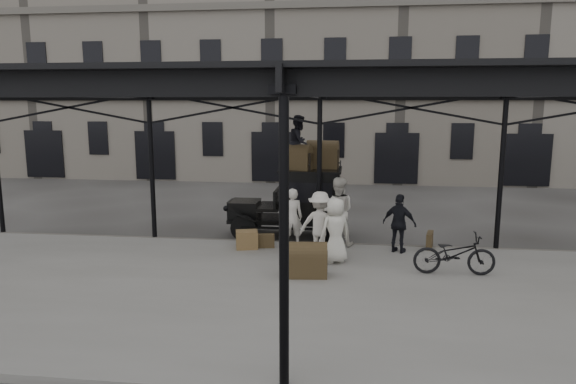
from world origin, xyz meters
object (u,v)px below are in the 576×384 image
porter_left (292,217)px  porter_official (399,224)px  steamer_trunk_platform (307,262)px  bicycle (454,254)px  steamer_trunk_roof_near (297,159)px  taxi (300,199)px

porter_left → porter_official: 2.98m
porter_left → porter_official: bearing=161.8°
porter_left → steamer_trunk_platform: porter_left is taller
bicycle → steamer_trunk_roof_near: 5.60m
bicycle → steamer_trunk_platform: bearing=98.0°
porter_left → steamer_trunk_platform: bearing=91.9°
taxi → steamer_trunk_roof_near: size_ratio=4.19×
taxi → porter_official: 3.46m
bicycle → steamer_trunk_roof_near: (-4.10, 3.34, 1.85)m
taxi → porter_official: (2.89, -1.89, -0.25)m
taxi → steamer_trunk_roof_near: bearing=-108.1°
steamer_trunk_roof_near → steamer_trunk_platform: (0.65, -3.88, -2.01)m
taxi → steamer_trunk_platform: taxi is taller
porter_left → steamer_trunk_roof_near: size_ratio=1.91×
taxi → steamer_trunk_platform: 4.23m
bicycle → taxi: bearing=47.4°
steamer_trunk_roof_near → porter_official: bearing=-13.3°
porter_official → bicycle: bearing=150.2°
porter_official → bicycle: 2.07m
porter_left → steamer_trunk_roof_near: (0.00, 1.34, 1.52)m
porter_official → steamer_trunk_platform: size_ratio=1.74×
steamer_trunk_platform → steamer_trunk_roof_near: bearing=94.0°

